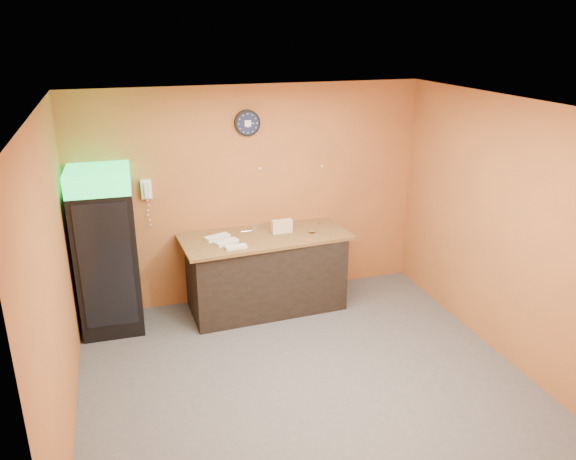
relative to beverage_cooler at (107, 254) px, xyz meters
name	(u,v)px	position (x,y,z in m)	size (l,w,h in m)	color
floor	(301,374)	(1.85, -1.61, -0.97)	(4.50, 4.50, 0.00)	#47474C
back_wall	(252,195)	(1.85, 0.39, 0.43)	(4.50, 0.02, 2.80)	#B06831
left_wall	(54,282)	(-0.40, -1.61, 0.43)	(0.02, 4.00, 2.80)	#B06831
right_wall	(499,228)	(4.10, -1.61, 0.43)	(0.02, 4.00, 2.80)	#B06831
ceiling	(304,105)	(1.85, -1.61, 1.83)	(4.50, 4.00, 0.02)	white
beverage_cooler	(107,254)	(0.00, 0.00, 0.00)	(0.71, 0.73, 1.98)	black
prep_counter	(266,273)	(1.90, -0.03, -0.49)	(1.91, 0.85, 0.96)	black
wall_clock	(247,123)	(1.80, 0.37, 1.37)	(0.32, 0.06, 0.32)	black
wall_phone	(146,189)	(0.52, 0.34, 0.65)	(0.13, 0.11, 0.23)	white
butcher_paper	(265,237)	(1.90, -0.03, 0.01)	(2.09, 0.91, 0.04)	brown
sub_roll_stack	(282,226)	(2.13, 0.00, 0.11)	(0.26, 0.10, 0.17)	beige
wrapped_sandwich_left	(227,242)	(1.38, -0.17, 0.05)	(0.28, 0.11, 0.04)	silver
wrapped_sandwich_mid	(236,247)	(1.45, -0.35, 0.05)	(0.25, 0.10, 0.04)	silver
wrapped_sandwich_right	(217,237)	(1.30, 0.02, 0.05)	(0.31, 0.12, 0.04)	silver
kitchen_tool	(254,229)	(1.80, 0.15, 0.07)	(0.07, 0.07, 0.07)	silver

